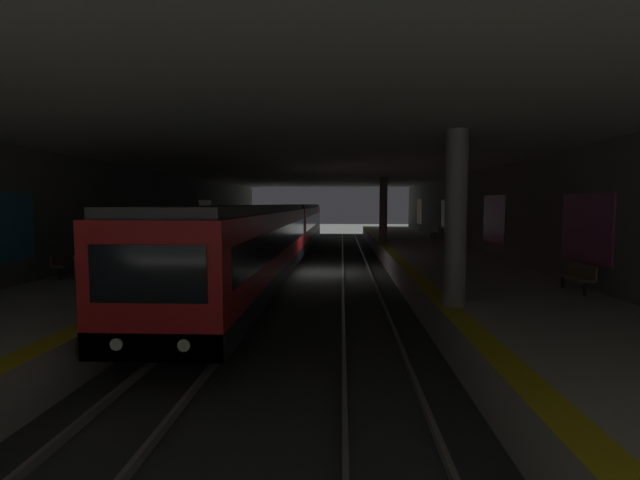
% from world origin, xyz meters
% --- Properties ---
extents(ground_plane, '(120.00, 120.00, 0.00)m').
position_xyz_m(ground_plane, '(0.00, 0.00, 0.00)').
color(ground_plane, '#383A38').
extents(track_left, '(60.00, 1.53, 0.16)m').
position_xyz_m(track_left, '(0.00, -2.20, 0.08)').
color(track_left, gray).
rests_on(track_left, ground).
extents(track_right, '(60.00, 1.53, 0.16)m').
position_xyz_m(track_right, '(0.00, 2.20, 0.08)').
color(track_right, gray).
rests_on(track_right, ground).
extents(platform_left, '(60.00, 5.30, 1.06)m').
position_xyz_m(platform_left, '(0.00, -6.55, 0.53)').
color(platform_left, beige).
rests_on(platform_left, ground).
extents(platform_right, '(60.00, 5.30, 1.06)m').
position_xyz_m(platform_right, '(0.00, 6.55, 0.53)').
color(platform_right, beige).
rests_on(platform_right, ground).
extents(wall_left, '(60.00, 0.56, 5.60)m').
position_xyz_m(wall_left, '(0.05, -9.45, 2.80)').
color(wall_left, slate).
rests_on(wall_left, ground).
extents(wall_right, '(60.00, 0.56, 5.60)m').
position_xyz_m(wall_right, '(-0.00, 9.45, 2.80)').
color(wall_right, slate).
rests_on(wall_right, ground).
extents(ceiling_slab, '(60.00, 19.40, 0.40)m').
position_xyz_m(ceiling_slab, '(0.00, 0.00, 5.80)').
color(ceiling_slab, beige).
rests_on(ceiling_slab, wall_left).
extents(pillar_near, '(0.56, 0.56, 4.55)m').
position_xyz_m(pillar_near, '(-12.75, -4.35, 3.33)').
color(pillar_near, gray).
rests_on(pillar_near, platform_left).
extents(pillar_far, '(0.56, 0.56, 4.55)m').
position_xyz_m(pillar_far, '(8.25, -4.35, 3.33)').
color(pillar_far, gray).
rests_on(pillar_far, platform_left).
extents(metro_train, '(38.39, 2.83, 3.49)m').
position_xyz_m(metro_train, '(2.73, 2.20, 2.03)').
color(metro_train, red).
rests_on(metro_train, track_right).
extents(bench_left_near, '(1.70, 0.47, 0.86)m').
position_xyz_m(bench_left_near, '(-10.57, -8.53, 1.57)').
color(bench_left_near, '#262628').
rests_on(bench_left_near, platform_left).
extents(bench_left_mid, '(1.70, 0.47, 0.86)m').
position_xyz_m(bench_left_mid, '(11.20, -8.53, 1.57)').
color(bench_left_mid, '#262628').
rests_on(bench_left_mid, platform_left).
extents(bench_right_near, '(1.70, 0.47, 0.86)m').
position_xyz_m(bench_right_near, '(-8.47, 8.53, 1.57)').
color(bench_right_near, '#262628').
rests_on(bench_right_near, platform_right).
extents(bench_right_mid, '(1.70, 0.47, 0.86)m').
position_xyz_m(bench_right_mid, '(-0.99, 8.53, 1.57)').
color(bench_right_mid, '#262628').
rests_on(bench_right_mid, platform_right).
extents(bench_right_far, '(1.70, 0.47, 0.86)m').
position_xyz_m(bench_right_far, '(3.77, 8.53, 1.57)').
color(bench_right_far, '#262628').
rests_on(bench_right_far, platform_right).
extents(person_waiting_near, '(0.60, 0.23, 1.70)m').
position_xyz_m(person_waiting_near, '(11.08, 7.32, 1.98)').
color(person_waiting_near, '#383838').
rests_on(person_waiting_near, platform_right).
extents(person_walking_mid, '(0.60, 0.24, 1.75)m').
position_xyz_m(person_walking_mid, '(7.43, 5.99, 2.01)').
color(person_walking_mid, black).
rests_on(person_walking_mid, platform_right).
extents(trash_bin, '(0.44, 0.44, 0.85)m').
position_xyz_m(trash_bin, '(-9.05, 7.80, 1.48)').
color(trash_bin, '#595B5E').
rests_on(trash_bin, platform_right).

